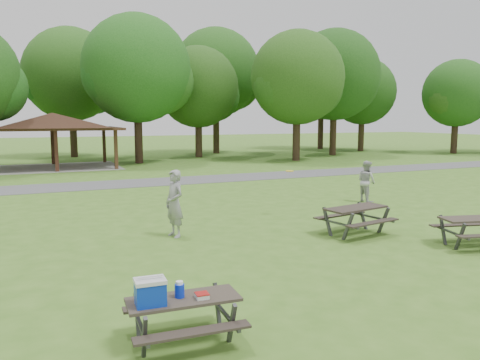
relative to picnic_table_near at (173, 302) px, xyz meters
name	(u,v)px	position (x,y,z in m)	size (l,w,h in m)	color
ground	(268,250)	(3.64, 3.93, -0.67)	(160.00, 160.00, 0.00)	#406E1F
asphalt_path	(146,183)	(3.64, 17.93, -0.66)	(120.00, 3.20, 0.02)	#4F4F52
pavilion	(53,123)	(-0.36, 27.93, 2.39)	(8.60, 7.01, 3.76)	#3C2415
tree_row_e	(138,72)	(5.74, 28.95, 6.11)	(8.40, 8.00, 11.02)	black
tree_row_f	(199,90)	(11.72, 32.45, 5.17)	(7.35, 7.00, 9.55)	#322116
tree_row_g	(298,81)	(17.73, 25.95, 5.66)	(7.77, 7.40, 10.25)	black
tree_row_h	(335,78)	(23.74, 29.45, 6.35)	(8.61, 8.20, 11.37)	#311F15
tree_row_i	(363,93)	(29.72, 32.95, 5.24)	(7.14, 6.80, 9.52)	#312115
tree_row_j	(457,95)	(35.72, 26.45, 4.89)	(6.72, 6.40, 8.96)	black
tree_deep_b	(72,77)	(1.74, 36.95, 6.22)	(8.40, 8.00, 11.13)	black
tree_deep_c	(217,75)	(14.74, 35.95, 6.77)	(8.82, 8.40, 11.90)	#322216
tree_deep_d	(322,85)	(27.74, 37.45, 6.35)	(8.40, 8.00, 11.27)	black
picnic_table_near	(173,302)	(0.00, 0.00, 0.00)	(1.77, 1.45, 1.17)	#322B24
picnic_table_middle	(356,214)	(6.78, 4.40, -0.05)	(2.17, 1.86, 0.84)	#2B241F
picnic_table_far	(476,225)	(8.88, 2.04, -0.09)	(2.15, 1.90, 0.79)	#322A24
frisbee_in_flight	(290,171)	(6.32, 7.48, 0.91)	(0.29, 0.29, 0.02)	yellow
frisbee_thrower	(175,204)	(1.85, 6.29, 0.30)	(0.71, 0.46, 1.94)	gray
frisbee_catcher	(366,181)	(10.58, 8.60, 0.17)	(0.82, 0.64, 1.68)	#ADADB0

